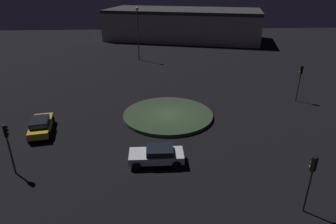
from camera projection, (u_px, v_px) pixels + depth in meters
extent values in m
plane|color=black|center=(168.00, 117.00, 30.45)|extent=(117.54, 117.54, 0.00)
cylinder|color=#2D4228|center=(168.00, 115.00, 30.38)|extent=(9.22, 9.22, 0.34)
cube|color=gold|center=(41.00, 126.00, 27.03)|extent=(2.52, 4.67, 0.61)
cube|color=black|center=(40.00, 122.00, 26.51)|extent=(1.89, 2.42, 0.52)
cylinder|color=black|center=(35.00, 122.00, 28.38)|extent=(0.35, 0.74, 0.71)
cylinder|color=black|center=(53.00, 121.00, 28.76)|extent=(0.35, 0.74, 0.71)
cylinder|color=black|center=(29.00, 138.00, 25.56)|extent=(0.35, 0.74, 0.71)
cylinder|color=black|center=(50.00, 136.00, 25.94)|extent=(0.35, 0.74, 0.71)
cube|color=white|center=(156.00, 156.00, 22.47)|extent=(4.15, 1.83, 0.59)
cube|color=black|center=(160.00, 150.00, 22.28)|extent=(2.03, 1.61, 0.42)
cylinder|color=black|center=(136.00, 167.00, 21.69)|extent=(0.69, 0.22, 0.69)
cylinder|color=black|center=(137.00, 153.00, 23.34)|extent=(0.69, 0.22, 0.69)
cylinder|color=black|center=(177.00, 165.00, 21.84)|extent=(0.69, 0.22, 0.69)
cylinder|color=black|center=(175.00, 152.00, 23.50)|extent=(0.69, 0.22, 0.69)
cylinder|color=#2D2D2D|center=(11.00, 155.00, 20.92)|extent=(0.12, 0.12, 3.05)
cube|color=black|center=(5.00, 131.00, 20.10)|extent=(0.36, 0.37, 0.90)
sphere|color=#3F0C0C|center=(6.00, 127.00, 20.08)|extent=(0.20, 0.20, 0.20)
sphere|color=#4C380F|center=(7.00, 130.00, 20.19)|extent=(0.20, 0.20, 0.20)
sphere|color=#1EE53F|center=(8.00, 134.00, 20.30)|extent=(0.20, 0.20, 0.20)
cylinder|color=#2D2D2D|center=(298.00, 87.00, 33.77)|extent=(0.12, 0.12, 3.28)
cube|color=black|center=(301.00, 70.00, 32.91)|extent=(0.28, 0.34, 0.90)
sphere|color=#3F0C0C|center=(301.00, 67.00, 32.76)|extent=(0.20, 0.20, 0.20)
sphere|color=#4C380F|center=(300.00, 70.00, 32.88)|extent=(0.20, 0.20, 0.20)
sphere|color=#1EE53F|center=(300.00, 72.00, 32.99)|extent=(0.20, 0.20, 0.20)
cylinder|color=#2D2D2D|center=(307.00, 191.00, 17.43)|extent=(0.12, 0.12, 2.97)
cube|color=black|center=(314.00, 164.00, 16.64)|extent=(0.37, 0.34, 0.90)
sphere|color=#3F0C0C|center=(313.00, 159.00, 16.64)|extent=(0.20, 0.20, 0.20)
sphere|color=#4C380F|center=(312.00, 163.00, 16.75)|extent=(0.20, 0.20, 0.20)
sphere|color=#1EE53F|center=(311.00, 167.00, 16.86)|extent=(0.20, 0.20, 0.20)
cylinder|color=#4C4C51|center=(138.00, 36.00, 50.20)|extent=(0.18, 0.18, 8.42)
sphere|color=#F9D166|center=(137.00, 9.00, 48.40)|extent=(0.55, 0.55, 0.55)
cube|color=#ADA893|center=(183.00, 26.00, 68.75)|extent=(37.19, 23.18, 6.10)
cube|color=#333338|center=(183.00, 11.00, 67.35)|extent=(37.19, 23.18, 0.70)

